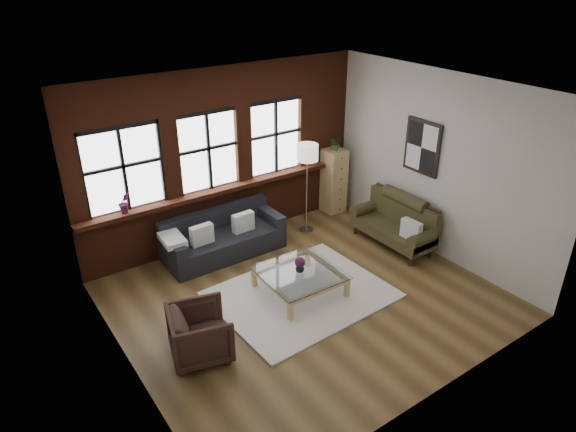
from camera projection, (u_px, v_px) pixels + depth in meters
floor at (305, 297)px, 8.04m from camera, size 5.50×5.50×0.00m
ceiling at (308, 93)px, 6.61m from camera, size 5.50×5.50×0.00m
wall_back at (222, 156)px, 9.16m from camera, size 5.50×0.00×5.50m
wall_front at (446, 287)px, 5.49m from camera, size 5.50×0.00×5.50m
wall_left at (116, 263)px, 5.91m from camera, size 0.00×5.00×5.00m
wall_right at (435, 165)px, 8.74m from camera, size 0.00×5.00×5.00m
brick_backwall at (224, 157)px, 9.11m from camera, size 5.50×0.12×3.20m
sill_ledge at (228, 188)px, 9.30m from camera, size 5.50×0.30×0.08m
window_left at (123, 170)px, 8.13m from camera, size 1.38×0.10×1.50m
window_mid at (208, 152)px, 8.90m from camera, size 1.38×0.10×1.50m
window_right at (275, 138)px, 9.62m from camera, size 1.38×0.10×1.50m
wall_poster at (422, 147)px, 8.83m from camera, size 0.05×0.74×0.94m
shag_rug at (301, 294)px, 8.08m from camera, size 2.68×2.14×0.03m
dark_sofa at (223, 235)px, 9.06m from camera, size 2.13×0.86×0.77m
pillow_a at (202, 235)px, 8.67m from camera, size 0.41×0.16×0.34m
pillow_b at (243, 222)px, 9.09m from camera, size 0.41×0.16×0.34m
vintage_settee at (393, 223)px, 9.33m from camera, size 0.74×1.66×0.89m
pillow_settee at (411, 230)px, 8.86m from camera, size 0.16×0.39×0.34m
armchair at (200, 333)px, 6.72m from camera, size 0.96×0.94×0.71m
coffee_table at (300, 282)px, 8.08m from camera, size 1.21×1.21×0.39m
vase at (300, 268)px, 7.96m from camera, size 0.18×0.18×0.14m
flowers at (300, 262)px, 7.91m from camera, size 0.17×0.17×0.17m
drawer_chest at (334, 181)px, 10.53m from camera, size 0.41×0.41×1.34m
potted_plant_top at (335, 143)px, 10.17m from camera, size 0.27×0.23×0.29m
floor_lamp at (307, 185)px, 9.62m from camera, size 0.40×0.40×1.90m
sill_plant at (124, 203)px, 8.21m from camera, size 0.20×0.16×0.36m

